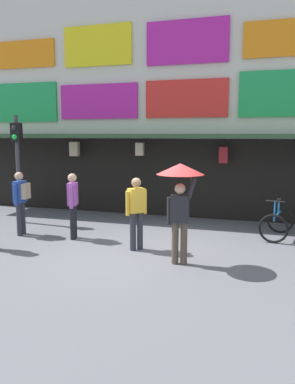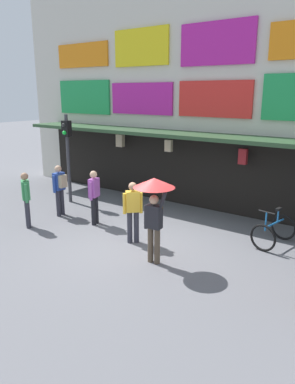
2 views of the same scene
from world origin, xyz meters
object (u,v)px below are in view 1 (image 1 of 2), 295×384
at_px(traffic_light_near, 17,152).
at_px(pedestrian_with_umbrella, 180,185).
at_px(pedestrian_in_green, 136,208).
at_px(pedestrian_in_yellow, 21,198).
at_px(bicycle_parked, 277,223).
at_px(pedestrian_in_red, 73,202).

bearing_deg(traffic_light_near, pedestrian_with_umbrella, -22.98).
height_order(pedestrian_in_green, pedestrian_in_yellow, same).
bearing_deg(bicycle_parked, pedestrian_with_umbrella, -125.64).
bearing_deg(pedestrian_with_umbrella, pedestrian_in_green, 149.66).
xyz_separation_m(pedestrian_in_green, pedestrian_with_umbrella, (1.18, -0.69, 0.66)).
bearing_deg(traffic_light_near, pedestrian_in_green, -20.78).
relative_size(pedestrian_in_green, pedestrian_in_yellow, 1.00).
bearing_deg(pedestrian_in_red, bicycle_parked, 17.98).
bearing_deg(bicycle_parked, pedestrian_in_red, -162.02).
relative_size(traffic_light_near, pedestrian_in_green, 1.90).
xyz_separation_m(traffic_light_near, bicycle_parked, (7.39, 0.42, -1.75)).
bearing_deg(pedestrian_with_umbrella, traffic_light_near, 157.02).
distance_m(bicycle_parked, pedestrian_in_yellow, 6.69).
distance_m(pedestrian_in_red, pedestrian_in_yellow, 1.49).
distance_m(pedestrian_in_red, pedestrian_in_green, 1.88).
xyz_separation_m(pedestrian_in_yellow, pedestrian_with_umbrella, (4.50, -1.05, 0.66)).
distance_m(bicycle_parked, pedestrian_in_red, 5.25).
relative_size(traffic_light_near, pedestrian_with_umbrella, 1.54).
distance_m(traffic_light_near, pedestrian_in_green, 4.70).
distance_m(pedestrian_in_green, pedestrian_in_yellow, 3.34).
xyz_separation_m(pedestrian_in_red, pedestrian_in_yellow, (-1.49, -0.06, 0.04)).
relative_size(traffic_light_near, bicycle_parked, 2.52).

